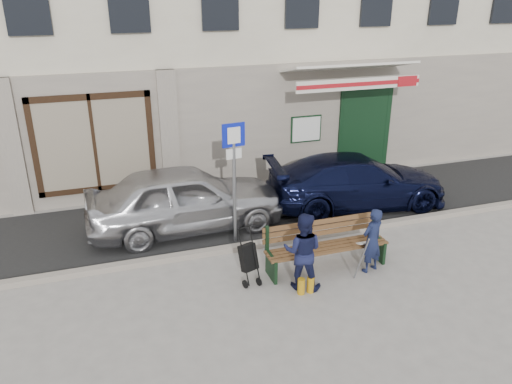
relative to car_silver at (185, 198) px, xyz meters
name	(u,v)px	position (x,y,z in m)	size (l,w,h in m)	color
ground	(295,283)	(1.44, -2.84, -0.73)	(80.00, 80.00, 0.00)	#9E9991
asphalt_lane	(245,215)	(1.44, 0.26, -0.72)	(60.00, 3.20, 0.01)	#282828
curb	(267,243)	(1.44, -1.34, -0.67)	(60.00, 0.18, 0.12)	#9E9384
car_silver	(185,198)	(0.00, 0.00, 0.00)	(1.72, 4.27, 1.46)	silver
car_navy	(357,181)	(4.20, -0.05, -0.09)	(1.79, 4.41, 1.28)	black
parking_sign	(234,165)	(0.85, -0.95, 0.99)	(0.48, 0.10, 2.58)	gray
bench	(324,247)	(2.16, -2.53, -0.27)	(2.40, 1.17, 0.98)	brown
man	(372,240)	(2.95, -2.88, -0.09)	(0.47, 0.31, 1.28)	#161D3D
woman	(303,251)	(1.50, -2.98, -0.01)	(0.70, 0.55, 1.44)	#161A3D
stroller	(249,259)	(0.65, -2.51, -0.26)	(0.37, 0.48, 1.05)	black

